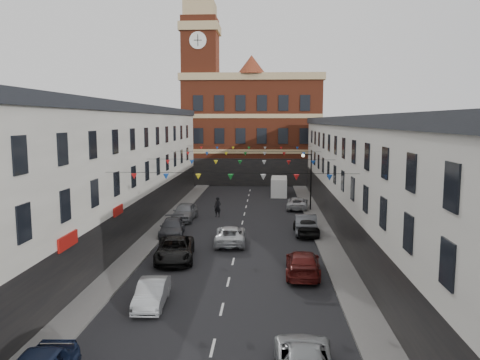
% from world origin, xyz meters
% --- Properties ---
extents(ground, '(160.00, 160.00, 0.00)m').
position_xyz_m(ground, '(0.00, 0.00, 0.00)').
color(ground, black).
rests_on(ground, ground).
extents(pavement_left, '(1.80, 64.00, 0.15)m').
position_xyz_m(pavement_left, '(-6.90, 2.00, 0.07)').
color(pavement_left, '#605E5B').
rests_on(pavement_left, ground).
extents(pavement_right, '(1.80, 64.00, 0.15)m').
position_xyz_m(pavement_right, '(6.90, 2.00, 0.07)').
color(pavement_right, '#605E5B').
rests_on(pavement_right, ground).
extents(terrace_left, '(8.40, 56.00, 10.70)m').
position_xyz_m(terrace_left, '(-11.78, 1.00, 5.35)').
color(terrace_left, '#BCB7AA').
rests_on(terrace_left, ground).
extents(terrace_right, '(8.40, 56.00, 9.70)m').
position_xyz_m(terrace_right, '(11.78, 1.00, 4.85)').
color(terrace_right, silver).
rests_on(terrace_right, ground).
extents(civic_building, '(20.60, 13.30, 18.50)m').
position_xyz_m(civic_building, '(0.00, 37.95, 8.14)').
color(civic_building, maroon).
rests_on(civic_building, ground).
extents(clock_tower, '(5.60, 5.60, 30.00)m').
position_xyz_m(clock_tower, '(-7.50, 35.00, 14.93)').
color(clock_tower, maroon).
rests_on(clock_tower, ground).
extents(distant_hill, '(40.00, 14.00, 10.00)m').
position_xyz_m(distant_hill, '(-4.00, 62.00, 5.00)').
color(distant_hill, '#345226').
rests_on(distant_hill, ground).
extents(street_lamp, '(1.10, 0.36, 6.00)m').
position_xyz_m(street_lamp, '(6.55, 14.00, 3.90)').
color(street_lamp, black).
rests_on(street_lamp, ground).
extents(car_left_b, '(1.59, 4.03, 1.31)m').
position_xyz_m(car_left_b, '(-3.60, -11.73, 0.65)').
color(car_left_b, '#AEB2B6').
rests_on(car_left_b, ground).
extents(car_left_c, '(3.11, 5.64, 1.49)m').
position_xyz_m(car_left_c, '(-3.94, -3.93, 0.75)').
color(car_left_c, black).
rests_on(car_left_c, ground).
extents(car_left_d, '(2.38, 4.84, 1.35)m').
position_xyz_m(car_left_d, '(-5.50, 2.78, 0.68)').
color(car_left_d, '#404248').
rests_on(car_left_d, ground).
extents(car_left_e, '(2.07, 4.84, 1.63)m').
position_xyz_m(car_left_e, '(-5.50, 8.74, 0.81)').
color(car_left_e, gray).
rests_on(car_left_e, ground).
extents(car_right_b, '(2.28, 4.77, 1.31)m').
position_xyz_m(car_right_b, '(3.60, -18.00, 0.66)').
color(car_right_b, '#929699').
rests_on(car_right_b, ground).
extents(car_right_c, '(2.33, 5.17, 1.47)m').
position_xyz_m(car_right_c, '(4.44, -6.49, 0.74)').
color(car_right_c, '#571411').
rests_on(car_right_c, ground).
extents(car_right_d, '(2.02, 4.68, 1.57)m').
position_xyz_m(car_right_d, '(5.50, 3.68, 0.79)').
color(car_right_d, black).
rests_on(car_right_d, ground).
extents(car_right_e, '(1.95, 5.03, 1.63)m').
position_xyz_m(car_right_e, '(5.50, 4.36, 0.82)').
color(car_right_e, '#515359').
rests_on(car_right_e, ground).
extents(car_right_f, '(2.54, 4.78, 1.28)m').
position_xyz_m(car_right_f, '(5.50, 15.01, 0.64)').
color(car_right_f, '#BBBDC0').
rests_on(car_right_f, ground).
extents(moving_car, '(2.45, 5.01, 1.37)m').
position_xyz_m(moving_car, '(-0.53, 0.56, 0.69)').
color(moving_car, silver).
rests_on(moving_car, ground).
extents(white_van, '(2.12, 5.13, 2.24)m').
position_xyz_m(white_van, '(3.80, 24.18, 1.12)').
color(white_van, white).
rests_on(white_van, ground).
extents(pedestrian, '(0.82, 0.68, 1.94)m').
position_xyz_m(pedestrian, '(-2.55, 10.47, 0.97)').
color(pedestrian, black).
rests_on(pedestrian, ground).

